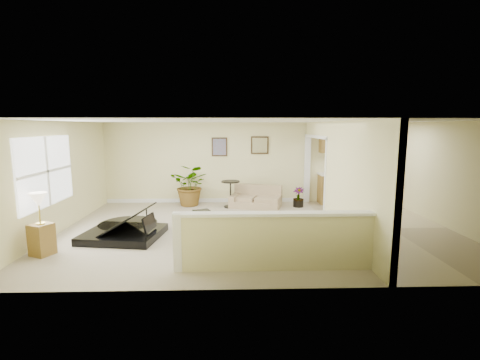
{
  "coord_description": "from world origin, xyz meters",
  "views": [
    {
      "loc": [
        -0.64,
        -7.82,
        2.39
      ],
      "look_at": [
        -0.39,
        0.4,
        1.11
      ],
      "focal_mm": 26.0,
      "sensor_mm": 36.0,
      "label": 1
    }
  ],
  "objects_px": {
    "piano": "(122,208)",
    "palm_plant": "(191,185)",
    "piano_bench": "(205,223)",
    "small_plant": "(298,199)",
    "accent_table": "(230,190)",
    "lamp_stand": "(41,229)",
    "loveseat": "(256,196)"
  },
  "relations": [
    {
      "from": "piano",
      "to": "palm_plant",
      "type": "relative_size",
      "value": 1.49
    },
    {
      "from": "piano_bench",
      "to": "small_plant",
      "type": "xyz_separation_m",
      "value": [
        2.61,
        2.58,
        0.0
      ]
    },
    {
      "from": "piano",
      "to": "small_plant",
      "type": "height_order",
      "value": "piano"
    },
    {
      "from": "piano_bench",
      "to": "accent_table",
      "type": "relative_size",
      "value": 0.93
    },
    {
      "from": "piano_bench",
      "to": "piano",
      "type": "bearing_deg",
      "value": -178.02
    },
    {
      "from": "accent_table",
      "to": "piano",
      "type": "bearing_deg",
      "value": -131.71
    },
    {
      "from": "accent_table",
      "to": "palm_plant",
      "type": "xyz_separation_m",
      "value": [
        -1.19,
        0.27,
        0.11
      ]
    },
    {
      "from": "accent_table",
      "to": "lamp_stand",
      "type": "relative_size",
      "value": 0.67
    },
    {
      "from": "palm_plant",
      "to": "lamp_stand",
      "type": "height_order",
      "value": "palm_plant"
    },
    {
      "from": "piano",
      "to": "palm_plant",
      "type": "distance_m",
      "value": 3.15
    },
    {
      "from": "lamp_stand",
      "to": "piano_bench",
      "type": "bearing_deg",
      "value": 21.63
    },
    {
      "from": "piano",
      "to": "piano_bench",
      "type": "distance_m",
      "value": 1.82
    },
    {
      "from": "palm_plant",
      "to": "small_plant",
      "type": "distance_m",
      "value": 3.25
    },
    {
      "from": "palm_plant",
      "to": "piano_bench",
      "type": "bearing_deg",
      "value": -78.05
    },
    {
      "from": "accent_table",
      "to": "small_plant",
      "type": "bearing_deg",
      "value": -0.12
    },
    {
      "from": "piano_bench",
      "to": "palm_plant",
      "type": "bearing_deg",
      "value": 101.95
    },
    {
      "from": "palm_plant",
      "to": "small_plant",
      "type": "xyz_separation_m",
      "value": [
        3.21,
        -0.27,
        -0.37
      ]
    },
    {
      "from": "accent_table",
      "to": "palm_plant",
      "type": "bearing_deg",
      "value": 167.2
    },
    {
      "from": "piano_bench",
      "to": "small_plant",
      "type": "relative_size",
      "value": 1.25
    },
    {
      "from": "piano_bench",
      "to": "lamp_stand",
      "type": "relative_size",
      "value": 0.62
    },
    {
      "from": "piano_bench",
      "to": "accent_table",
      "type": "height_order",
      "value": "accent_table"
    },
    {
      "from": "piano",
      "to": "loveseat",
      "type": "xyz_separation_m",
      "value": [
        3.11,
        2.69,
        -0.3
      ]
    },
    {
      "from": "piano_bench",
      "to": "small_plant",
      "type": "distance_m",
      "value": 3.67
    },
    {
      "from": "small_plant",
      "to": "lamp_stand",
      "type": "distance_m",
      "value": 6.71
    },
    {
      "from": "piano",
      "to": "lamp_stand",
      "type": "bearing_deg",
      "value": -128.42
    },
    {
      "from": "accent_table",
      "to": "lamp_stand",
      "type": "height_order",
      "value": "lamp_stand"
    },
    {
      "from": "lamp_stand",
      "to": "loveseat",
      "type": "bearing_deg",
      "value": 41.55
    },
    {
      "from": "loveseat",
      "to": "palm_plant",
      "type": "xyz_separation_m",
      "value": [
        -1.94,
        0.23,
        0.3
      ]
    },
    {
      "from": "palm_plant",
      "to": "lamp_stand",
      "type": "xyz_separation_m",
      "value": [
        -2.35,
        -4.03,
        -0.12
      ]
    },
    {
      "from": "piano",
      "to": "accent_table",
      "type": "bearing_deg",
      "value": 56.46
    },
    {
      "from": "piano",
      "to": "piano_bench",
      "type": "bearing_deg",
      "value": 10.15
    },
    {
      "from": "piano",
      "to": "palm_plant",
      "type": "xyz_separation_m",
      "value": [
        1.17,
        2.92,
        0.0
      ]
    }
  ]
}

